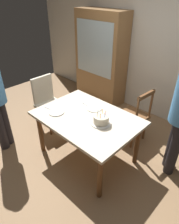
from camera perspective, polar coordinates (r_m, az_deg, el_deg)
ground at (r=3.26m, az=-0.65°, el=-12.11°), size 6.40×6.40×0.00m
back_wall at (r=3.99m, az=19.02°, el=16.37°), size 6.40×0.10×2.60m
dining_table at (r=2.85m, az=-0.72°, el=-2.86°), size 1.42×1.00×0.73m
birthday_cake at (r=2.65m, az=3.30°, el=-2.19°), size 0.28×0.28×0.18m
plate_near_celebrant at (r=2.93m, az=-9.32°, el=-0.06°), size 0.22×0.22×0.01m
plate_far_side at (r=2.98m, az=1.34°, el=1.00°), size 0.22×0.22×0.01m
fork_near_celebrant at (r=3.04m, az=-11.30°, el=0.95°), size 0.18×0.05×0.01m
fork_far_side at (r=3.07m, az=-0.87°, el=2.02°), size 0.18×0.03×0.01m
chair_spindle_back at (r=3.37m, az=12.27°, el=-1.29°), size 0.47×0.47×0.95m
chair_upholstered at (r=3.70m, az=-11.78°, el=3.31°), size 0.45×0.44×0.95m
china_cabinet at (r=4.44m, az=3.20°, el=14.80°), size 1.10×0.45×1.90m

